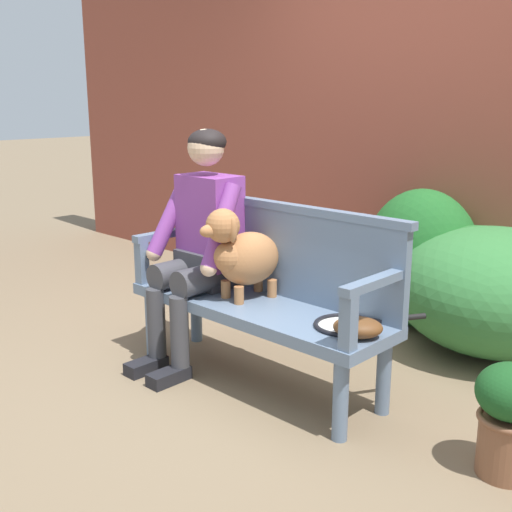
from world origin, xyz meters
TOP-DOWN VIEW (x-y plane):
  - ground_plane at (0.00, 0.00)m, footprint 40.00×40.00m
  - brick_garden_fence at (0.00, 1.70)m, footprint 8.00×0.30m
  - hedge_bush_far_left at (0.71, 1.28)m, footprint 1.19×1.12m
  - hedge_bush_far_right at (0.17, 1.37)m, footprint 0.76×0.66m
  - hedge_bush_mid_left at (0.60, 1.33)m, footprint 0.93×0.73m
  - garden_bench at (0.00, 0.00)m, footprint 1.51×0.46m
  - bench_backrest at (0.00, 0.20)m, footprint 1.55×0.06m
  - bench_armrest_left_end at (-0.72, -0.08)m, footprint 0.06×0.46m
  - bench_armrest_right_end at (0.72, -0.08)m, footprint 0.06×0.46m
  - person_seated at (-0.42, -0.01)m, footprint 0.56×0.63m
  - dog_on_bench at (-0.10, 0.00)m, footprint 0.30×0.49m
  - tennis_racket at (0.56, 0.05)m, footprint 0.42×0.56m
  - baseball_glove at (0.66, -0.03)m, footprint 0.28×0.27m
  - potted_plant at (1.31, 0.07)m, footprint 0.28×0.28m

SIDE VIEW (x-z plane):
  - ground_plane at x=0.00m, z-range 0.00..0.00m
  - potted_plant at x=1.31m, z-range 0.02..0.50m
  - hedge_bush_mid_left at x=0.60m, z-range 0.00..0.73m
  - hedge_bush_far_left at x=0.71m, z-range 0.00..0.75m
  - garden_bench at x=0.00m, z-range 0.16..0.60m
  - tennis_racket at x=0.56m, z-range 0.44..0.46m
  - hedge_bush_far_right at x=0.17m, z-range 0.00..0.91m
  - baseball_glove at x=0.66m, z-range 0.44..0.53m
  - bench_armrest_left_end at x=-0.72m, z-range 0.50..0.78m
  - bench_armrest_right_end at x=0.72m, z-range 0.50..0.78m
  - dog_on_bench at x=-0.10m, z-range 0.44..0.93m
  - bench_backrest at x=0.00m, z-range 0.45..0.95m
  - person_seated at x=-0.42m, z-range 0.06..1.37m
  - brick_garden_fence at x=0.00m, z-range 0.00..2.59m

